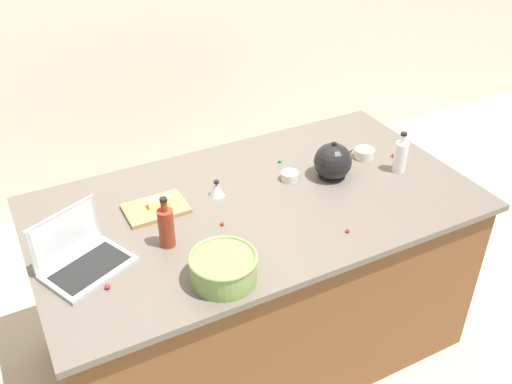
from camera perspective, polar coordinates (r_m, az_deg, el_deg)
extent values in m
plane|color=#B7A88E|center=(3.12, 0.00, -14.67)|extent=(12.00, 12.00, 0.00)
cube|color=beige|center=(3.86, -12.76, 17.37)|extent=(8.00, 0.10, 2.60)
cube|color=brown|center=(2.81, 0.00, -8.77)|extent=(1.91, 1.03, 0.87)
cube|color=#60564C|center=(2.53, 0.00, -1.23)|extent=(1.97, 1.09, 0.03)
cube|color=#B7B7BC|center=(2.25, -16.52, -7.38)|extent=(0.37, 0.33, 0.02)
cube|color=black|center=(2.23, -16.40, -7.29)|extent=(0.31, 0.25, 0.00)
cube|color=#B7B7BC|center=(2.26, -18.73, -4.03)|extent=(0.28, 0.13, 0.20)
cube|color=silver|center=(2.25, -18.65, -4.09)|extent=(0.25, 0.11, 0.18)
cylinder|color=#72934C|center=(2.09, -3.30, -7.73)|extent=(0.25, 0.25, 0.10)
cylinder|color=black|center=(2.09, -3.30, -7.63)|extent=(0.20, 0.20, 0.09)
torus|color=#72934C|center=(2.06, -3.34, -6.64)|extent=(0.26, 0.26, 0.01)
cylinder|color=white|center=(2.79, 14.34, 3.44)|extent=(0.06, 0.06, 0.15)
cylinder|color=white|center=(2.75, 14.61, 5.18)|extent=(0.03, 0.03, 0.04)
cylinder|color=black|center=(2.74, 14.69, 5.68)|extent=(0.03, 0.03, 0.01)
cylinder|color=maroon|center=(2.25, -9.03, -3.60)|extent=(0.06, 0.06, 0.17)
cylinder|color=maroon|center=(2.19, -9.27, -1.39)|extent=(0.03, 0.03, 0.05)
cylinder|color=black|center=(2.18, -9.34, -0.75)|extent=(0.03, 0.03, 0.01)
cylinder|color=black|center=(2.72, 7.63, 1.70)|extent=(0.13, 0.13, 0.01)
sphere|color=black|center=(2.68, 7.75, 3.06)|extent=(0.18, 0.18, 0.18)
cone|color=black|center=(2.72, 9.27, 3.80)|extent=(0.08, 0.03, 0.07)
sphere|color=black|center=(2.64, 7.90, 4.80)|extent=(0.02, 0.02, 0.02)
cube|color=#AD7F4C|center=(2.50, -10.07, -1.65)|extent=(0.27, 0.18, 0.02)
cube|color=#F4E58C|center=(2.49, -9.58, -0.98)|extent=(0.11, 0.04, 0.04)
cylinder|color=white|center=(2.48, -17.94, -2.97)|extent=(0.08, 0.08, 0.04)
cylinder|color=beige|center=(2.67, 3.41, 1.63)|extent=(0.08, 0.08, 0.04)
cylinder|color=beige|center=(2.89, 10.85, 3.84)|extent=(0.10, 0.10, 0.05)
cone|color=#B2B2B7|center=(2.55, -3.99, 0.31)|extent=(0.07, 0.07, 0.07)
cylinder|color=black|center=(2.53, -4.02, 1.01)|extent=(0.02, 0.02, 0.01)
sphere|color=green|center=(2.81, 2.44, 3.15)|extent=(0.02, 0.02, 0.02)
sphere|color=red|center=(2.38, -3.43, -3.21)|extent=(0.02, 0.02, 0.02)
sphere|color=red|center=(2.15, -14.75, -9.19)|extent=(0.02, 0.02, 0.02)
sphere|color=red|center=(2.37, 9.23, -3.87)|extent=(0.02, 0.02, 0.02)
sphere|color=orange|center=(2.36, -15.26, -4.76)|extent=(0.02, 0.02, 0.02)
sphere|color=red|center=(2.94, 13.71, 3.64)|extent=(0.02, 0.02, 0.02)
sphere|color=yellow|center=(2.77, 6.50, 2.48)|extent=(0.01, 0.01, 0.01)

